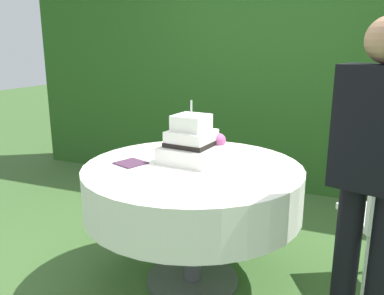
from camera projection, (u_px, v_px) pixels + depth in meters
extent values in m
plane|color=#3D602D|center=(193.00, 280.00, 2.59)|extent=(20.00, 20.00, 0.00)
cube|color=#28561E|center=(270.00, 59.00, 4.11)|extent=(5.54, 0.41, 2.67)
cylinder|color=#4C4C51|center=(193.00, 279.00, 2.59)|extent=(0.59, 0.59, 0.02)
cylinder|color=#4C4C51|center=(193.00, 227.00, 2.50)|extent=(0.11, 0.11, 0.75)
cylinder|color=olive|center=(193.00, 168.00, 2.40)|extent=(1.29, 1.29, 0.03)
cylinder|color=white|center=(193.00, 188.00, 2.43)|extent=(1.32, 1.32, 0.28)
cube|color=white|center=(191.00, 153.00, 2.48)|extent=(0.37, 0.37, 0.10)
cube|color=white|center=(191.00, 138.00, 2.46)|extent=(0.28, 0.28, 0.10)
cube|color=black|center=(191.00, 143.00, 2.47)|extent=(0.29, 0.29, 0.03)
cube|color=white|center=(191.00, 123.00, 2.43)|extent=(0.22, 0.22, 0.10)
sphere|color=#C6599E|center=(219.00, 140.00, 2.51)|extent=(0.09, 0.09, 0.09)
cylinder|color=silver|center=(191.00, 108.00, 2.41)|extent=(0.01, 0.01, 0.09)
cylinder|color=white|center=(133.00, 153.00, 2.66)|extent=(0.14, 0.14, 0.01)
cylinder|color=white|center=(153.00, 147.00, 2.81)|extent=(0.13, 0.13, 0.01)
cube|color=#4C2D47|center=(131.00, 163.00, 2.44)|extent=(0.21, 0.21, 0.01)
cylinder|color=white|center=(341.00, 242.00, 2.62)|extent=(0.03, 0.03, 0.45)
cylinder|color=white|center=(366.00, 269.00, 2.31)|extent=(0.03, 0.03, 0.45)
cube|color=white|center=(382.00, 217.00, 2.42)|extent=(0.54, 0.54, 0.04)
cylinder|color=black|center=(380.00, 278.00, 1.86)|extent=(0.12, 0.12, 0.85)
cylinder|color=black|center=(345.00, 267.00, 1.96)|extent=(0.12, 0.12, 0.85)
cube|color=black|center=(379.00, 129.00, 1.74)|extent=(0.40, 0.30, 0.55)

